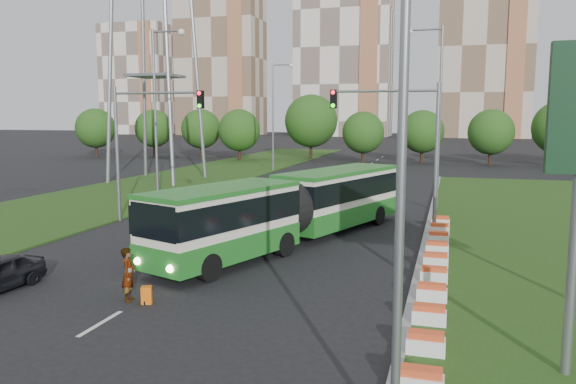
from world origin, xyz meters
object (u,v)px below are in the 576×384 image
(pedestrian, at_px, (129,274))
(shopping_trolley, at_px, (147,295))
(traffic_mast_median, at_px, (405,134))
(car_left_far, at_px, (183,206))
(articulated_bus, at_px, (288,207))
(traffic_mast_left, at_px, (141,132))

(pedestrian, distance_m, shopping_trolley, 0.98)
(traffic_mast_median, bearing_deg, car_left_far, 174.11)
(pedestrian, bearing_deg, articulated_bus, -32.54)
(articulated_bus, bearing_deg, car_left_far, 168.56)
(traffic_mast_left, distance_m, pedestrian, 15.32)
(articulated_bus, bearing_deg, traffic_mast_left, -175.53)
(car_left_far, relative_size, shopping_trolley, 6.46)
(traffic_mast_median, height_order, shopping_trolley, traffic_mast_median)
(articulated_bus, relative_size, pedestrian, 9.52)
(traffic_mast_median, relative_size, shopping_trolley, 13.44)
(traffic_mast_left, height_order, articulated_bus, traffic_mast_left)
(traffic_mast_left, bearing_deg, shopping_trolley, -58.99)
(pedestrian, bearing_deg, traffic_mast_median, -47.58)
(shopping_trolley, bearing_deg, pedestrian, 148.84)
(traffic_mast_median, height_order, car_left_far, traffic_mast_median)
(traffic_mast_median, distance_m, articulated_bus, 7.43)
(traffic_mast_median, xyz_separation_m, articulated_bus, (-5.34, -3.74, -3.56))
(shopping_trolley, bearing_deg, traffic_mast_median, 39.43)
(pedestrian, height_order, shopping_trolley, pedestrian)
(traffic_mast_left, distance_m, car_left_far, 5.48)
(traffic_mast_left, bearing_deg, pedestrian, -61.24)
(traffic_mast_median, distance_m, pedestrian, 16.65)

